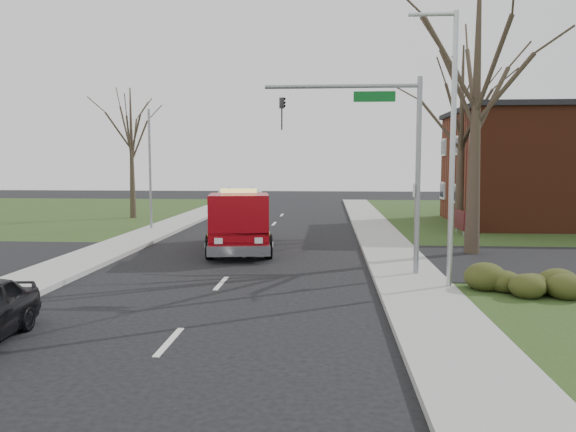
{
  "coord_description": "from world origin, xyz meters",
  "views": [
    {
      "loc": [
        3.47,
        -17.8,
        3.94
      ],
      "look_at": [
        2.01,
        2.47,
        2.0
      ],
      "focal_mm": 35.0,
      "sensor_mm": 36.0,
      "label": 1
    }
  ],
  "objects": [
    {
      "name": "bare_tree_near",
      "position": [
        9.5,
        6.0,
        7.41
      ],
      "size": [
        6.0,
        6.0,
        12.0
      ],
      "color": "#3A2E22",
      "rests_on": "ground"
    },
    {
      "name": "sidewalk_right",
      "position": [
        6.2,
        0.0,
        0.07
      ],
      "size": [
        2.4,
        80.0,
        0.15
      ],
      "primitive_type": "cube",
      "color": "gray",
      "rests_on": "ground"
    },
    {
      "name": "ground",
      "position": [
        0.0,
        0.0,
        0.0
      ],
      "size": [
        120.0,
        120.0,
        0.0
      ],
      "primitive_type": "plane",
      "color": "black",
      "rests_on": "ground"
    },
    {
      "name": "hedge_corner",
      "position": [
        9.0,
        -1.0,
        0.58
      ],
      "size": [
        2.8,
        2.0,
        0.9
      ],
      "primitive_type": "ellipsoid",
      "color": "#2E3413",
      "rests_on": "lawn_right"
    },
    {
      "name": "traffic_signal_mast",
      "position": [
        5.21,
        1.5,
        4.71
      ],
      "size": [
        5.29,
        0.18,
        6.8
      ],
      "color": "gray",
      "rests_on": "ground"
    },
    {
      "name": "streetlight_pole",
      "position": [
        7.14,
        -0.5,
        4.55
      ],
      "size": [
        1.48,
        0.16,
        8.4
      ],
      "color": "#B7BABF",
      "rests_on": "ground"
    },
    {
      "name": "utility_pole_far",
      "position": [
        -6.8,
        14.0,
        3.5
      ],
      "size": [
        0.14,
        0.14,
        7.0
      ],
      "primitive_type": "cylinder",
      "color": "gray",
      "rests_on": "ground"
    },
    {
      "name": "sidewalk_left",
      "position": [
        -6.2,
        0.0,
        0.07
      ],
      "size": [
        2.4,
        80.0,
        0.15
      ],
      "primitive_type": "cube",
      "color": "gray",
      "rests_on": "ground"
    },
    {
      "name": "fire_engine",
      "position": [
        -0.49,
        7.04,
        1.3
      ],
      "size": [
        3.56,
        7.41,
        2.87
      ],
      "rotation": [
        0.0,
        0.0,
        0.14
      ],
      "color": "maroon",
      "rests_on": "ground"
    },
    {
      "name": "bare_tree_left",
      "position": [
        -10.0,
        20.0,
        5.56
      ],
      "size": [
        4.5,
        4.5,
        9.0
      ],
      "color": "#3A2E22",
      "rests_on": "ground"
    },
    {
      "name": "bare_tree_far",
      "position": [
        11.0,
        15.0,
        6.49
      ],
      "size": [
        5.25,
        5.25,
        10.5
      ],
      "color": "#3A2E22",
      "rests_on": "ground"
    },
    {
      "name": "health_center_sign",
      "position": [
        10.5,
        12.5,
        0.88
      ],
      "size": [
        0.12,
        2.0,
        1.4
      ],
      "color": "#451012",
      "rests_on": "ground"
    }
  ]
}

